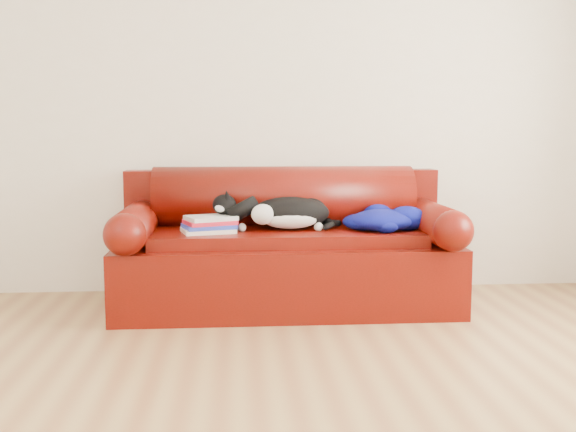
# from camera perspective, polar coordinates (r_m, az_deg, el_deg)

# --- Properties ---
(ground) EXTENTS (4.50, 4.50, 0.00)m
(ground) POSITION_cam_1_polar(r_m,az_deg,el_deg) (2.91, 0.67, -15.17)
(ground) COLOR brown
(ground) RESTS_ON ground
(sofa_base) EXTENTS (2.10, 0.90, 0.50)m
(sofa_base) POSITION_cam_1_polar(r_m,az_deg,el_deg) (4.28, -0.15, -4.57)
(sofa_base) COLOR #390802
(sofa_base) RESTS_ON ground
(sofa_back) EXTENTS (2.10, 1.01, 0.88)m
(sofa_back) POSITION_cam_1_polar(r_m,az_deg,el_deg) (4.47, -0.37, -0.11)
(sofa_back) COLOR #390802
(sofa_back) RESTS_ON ground
(book_stack) EXTENTS (0.35, 0.31, 0.10)m
(book_stack) POSITION_cam_1_polar(r_m,az_deg,el_deg) (4.11, -6.67, -0.71)
(book_stack) COLOR beige
(book_stack) RESTS_ON sofa_base
(cat) EXTENTS (0.72, 0.42, 0.26)m
(cat) POSITION_cam_1_polar(r_m,az_deg,el_deg) (4.18, 0.10, 0.17)
(cat) COLOR black
(cat) RESTS_ON sofa_base
(blanket) EXTENTS (0.59, 0.48, 0.15)m
(blanket) POSITION_cam_1_polar(r_m,az_deg,el_deg) (4.24, 8.10, -0.24)
(blanket) COLOR #08024A
(blanket) RESTS_ON sofa_base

